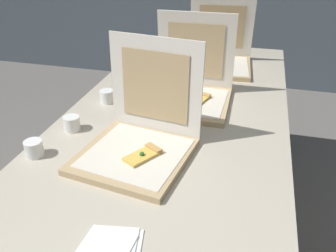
{
  "coord_description": "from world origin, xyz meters",
  "views": [
    {
      "loc": [
        0.3,
        -0.63,
        1.43
      ],
      "look_at": [
        0.02,
        0.43,
        0.81
      ],
      "focal_mm": 37.78,
      "sensor_mm": 36.0,
      "label": 1
    }
  ],
  "objects_px": {
    "table": "(173,130)",
    "napkin_pile": "(111,248)",
    "pizza_box_back": "(219,57)",
    "cup_white_far": "(147,79)",
    "cup_white_mid": "(107,97)",
    "pizza_box_front": "(139,140)",
    "pizza_box_middle": "(190,90)",
    "cup_white_near_left": "(34,148)",
    "cup_white_near_center": "(72,123)"
  },
  "relations": [
    {
      "from": "napkin_pile",
      "to": "cup_white_far",
      "type": "bearing_deg",
      "value": 102.7
    },
    {
      "from": "cup_white_near_center",
      "to": "cup_white_near_left",
      "type": "height_order",
      "value": "same"
    },
    {
      "from": "pizza_box_middle",
      "to": "cup_white_mid",
      "type": "xyz_separation_m",
      "value": [
        -0.35,
        -0.1,
        -0.03
      ]
    },
    {
      "from": "pizza_box_middle",
      "to": "napkin_pile",
      "type": "xyz_separation_m",
      "value": [
        -0.02,
        -0.86,
        -0.05
      ]
    },
    {
      "from": "pizza_box_middle",
      "to": "table",
      "type": "bearing_deg",
      "value": -100.73
    },
    {
      "from": "cup_white_far",
      "to": "cup_white_mid",
      "type": "xyz_separation_m",
      "value": [
        -0.11,
        -0.24,
        0.0
      ]
    },
    {
      "from": "table",
      "to": "pizza_box_front",
      "type": "xyz_separation_m",
      "value": [
        -0.05,
        -0.26,
        0.1
      ]
    },
    {
      "from": "pizza_box_front",
      "to": "cup_white_near_left",
      "type": "bearing_deg",
      "value": -154.47
    },
    {
      "from": "pizza_box_middle",
      "to": "cup_white_mid",
      "type": "distance_m",
      "value": 0.37
    },
    {
      "from": "cup_white_mid",
      "to": "napkin_pile",
      "type": "bearing_deg",
      "value": -66.35
    },
    {
      "from": "cup_white_far",
      "to": "pizza_box_middle",
      "type": "bearing_deg",
      "value": -29.79
    },
    {
      "from": "table",
      "to": "cup_white_near_center",
      "type": "distance_m",
      "value": 0.4
    },
    {
      "from": "pizza_box_middle",
      "to": "cup_white_mid",
      "type": "relative_size",
      "value": 5.97
    },
    {
      "from": "table",
      "to": "pizza_box_middle",
      "type": "distance_m",
      "value": 0.21
    },
    {
      "from": "pizza_box_front",
      "to": "cup_white_mid",
      "type": "relative_size",
      "value": 6.64
    },
    {
      "from": "pizza_box_back",
      "to": "cup_white_near_center",
      "type": "xyz_separation_m",
      "value": [
        -0.45,
        -0.84,
        -0.02
      ]
    },
    {
      "from": "table",
      "to": "cup_white_mid",
      "type": "relative_size",
      "value": 34.78
    },
    {
      "from": "pizza_box_middle",
      "to": "pizza_box_back",
      "type": "distance_m",
      "value": 0.48
    },
    {
      "from": "pizza_box_back",
      "to": "cup_white_far",
      "type": "bearing_deg",
      "value": -136.07
    },
    {
      "from": "napkin_pile",
      "to": "pizza_box_back",
      "type": "bearing_deg",
      "value": 86.5
    },
    {
      "from": "table",
      "to": "cup_white_near_left",
      "type": "distance_m",
      "value": 0.54
    },
    {
      "from": "table",
      "to": "cup_white_far",
      "type": "xyz_separation_m",
      "value": [
        -0.21,
        0.32,
        0.08
      ]
    },
    {
      "from": "cup_white_near_left",
      "to": "cup_white_near_center",
      "type": "bearing_deg",
      "value": 78.23
    },
    {
      "from": "cup_white_far",
      "to": "cup_white_mid",
      "type": "bearing_deg",
      "value": -113.83
    },
    {
      "from": "table",
      "to": "napkin_pile",
      "type": "bearing_deg",
      "value": -89.01
    },
    {
      "from": "pizza_box_back",
      "to": "napkin_pile",
      "type": "xyz_separation_m",
      "value": [
        -0.08,
        -1.34,
        -0.05
      ]
    },
    {
      "from": "pizza_box_middle",
      "to": "pizza_box_back",
      "type": "relative_size",
      "value": 0.99
    },
    {
      "from": "cup_white_mid",
      "to": "pizza_box_front",
      "type": "bearing_deg",
      "value": -52.35
    },
    {
      "from": "cup_white_near_left",
      "to": "cup_white_mid",
      "type": "bearing_deg",
      "value": 80.96
    },
    {
      "from": "cup_white_near_left",
      "to": "table",
      "type": "bearing_deg",
      "value": 43.2
    },
    {
      "from": "cup_white_near_left",
      "to": "cup_white_mid",
      "type": "height_order",
      "value": "same"
    },
    {
      "from": "cup_white_near_left",
      "to": "cup_white_mid",
      "type": "relative_size",
      "value": 1.0
    },
    {
      "from": "cup_white_far",
      "to": "napkin_pile",
      "type": "distance_m",
      "value": 1.02
    },
    {
      "from": "cup_white_near_center",
      "to": "cup_white_mid",
      "type": "bearing_deg",
      "value": 82.97
    },
    {
      "from": "pizza_box_back",
      "to": "cup_white_near_left",
      "type": "relative_size",
      "value": 6.06
    },
    {
      "from": "cup_white_mid",
      "to": "cup_white_near_left",
      "type": "bearing_deg",
      "value": -99.04
    },
    {
      "from": "table",
      "to": "cup_white_near_center",
      "type": "height_order",
      "value": "cup_white_near_center"
    },
    {
      "from": "pizza_box_front",
      "to": "cup_white_near_left",
      "type": "xyz_separation_m",
      "value": [
        -0.34,
        -0.1,
        -0.03
      ]
    },
    {
      "from": "pizza_box_back",
      "to": "napkin_pile",
      "type": "relative_size",
      "value": 2.35
    },
    {
      "from": "pizza_box_middle",
      "to": "pizza_box_back",
      "type": "xyz_separation_m",
      "value": [
        0.06,
        0.48,
        -0.0
      ]
    },
    {
      "from": "cup_white_near_center",
      "to": "cup_white_near_left",
      "type": "relative_size",
      "value": 1.0
    },
    {
      "from": "napkin_pile",
      "to": "cup_white_mid",
      "type": "bearing_deg",
      "value": 113.65
    },
    {
      "from": "pizza_box_front",
      "to": "cup_white_near_left",
      "type": "height_order",
      "value": "pizza_box_front"
    },
    {
      "from": "pizza_box_front",
      "to": "cup_white_near_center",
      "type": "distance_m",
      "value": 0.31
    },
    {
      "from": "cup_white_mid",
      "to": "cup_white_near_center",
      "type": "bearing_deg",
      "value": -97.03
    },
    {
      "from": "pizza_box_front",
      "to": "pizza_box_back",
      "type": "relative_size",
      "value": 1.1
    },
    {
      "from": "pizza_box_front",
      "to": "pizza_box_middle",
      "type": "distance_m",
      "value": 0.45
    },
    {
      "from": "pizza_box_front",
      "to": "napkin_pile",
      "type": "xyz_separation_m",
      "value": [
        0.07,
        -0.41,
        -0.05
      ]
    },
    {
      "from": "cup_white_near_center",
      "to": "napkin_pile",
      "type": "height_order",
      "value": "cup_white_near_center"
    },
    {
      "from": "cup_white_mid",
      "to": "napkin_pile",
      "type": "relative_size",
      "value": 0.39
    }
  ]
}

